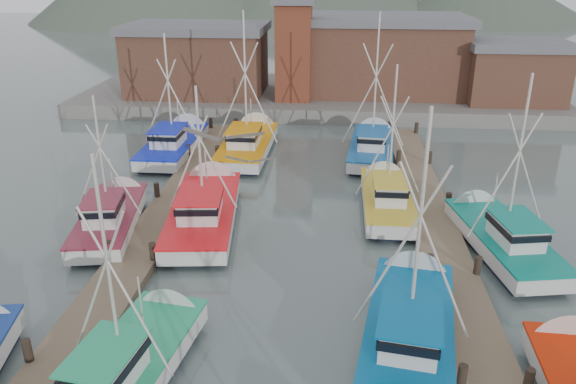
# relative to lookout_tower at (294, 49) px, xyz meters

# --- Properties ---
(ground) EXTENTS (260.00, 260.00, 0.00)m
(ground) POSITION_rel_lookout_tower_xyz_m (2.00, -33.00, -5.55)
(ground) COLOR #4F5F5D
(ground) RESTS_ON ground
(dock_left) EXTENTS (2.30, 46.00, 1.50)m
(dock_left) POSITION_rel_lookout_tower_xyz_m (-5.00, -28.96, -5.34)
(dock_left) COLOR brown
(dock_left) RESTS_ON ground
(dock_right) EXTENTS (2.30, 46.00, 1.50)m
(dock_right) POSITION_rel_lookout_tower_xyz_m (9.00, -28.96, -5.34)
(dock_right) COLOR brown
(dock_right) RESTS_ON ground
(quay) EXTENTS (44.00, 16.00, 1.20)m
(quay) POSITION_rel_lookout_tower_xyz_m (2.00, 4.00, -4.95)
(quay) COLOR slate
(quay) RESTS_ON ground
(shed_left) EXTENTS (12.72, 8.48, 6.20)m
(shed_left) POSITION_rel_lookout_tower_xyz_m (-9.00, 2.00, -1.21)
(shed_left) COLOR brown
(shed_left) RESTS_ON quay
(shed_center) EXTENTS (14.84, 9.54, 6.90)m
(shed_center) POSITION_rel_lookout_tower_xyz_m (8.00, 4.00, -0.86)
(shed_center) COLOR brown
(shed_center) RESTS_ON quay
(shed_right) EXTENTS (8.48, 6.36, 5.20)m
(shed_right) POSITION_rel_lookout_tower_xyz_m (19.00, 1.00, -1.71)
(shed_right) COLOR brown
(shed_right) RESTS_ON quay
(lookout_tower) EXTENTS (3.60, 3.60, 8.50)m
(lookout_tower) POSITION_rel_lookout_tower_xyz_m (0.00, 0.00, 0.00)
(lookout_tower) COLOR brown
(lookout_tower) RESTS_ON quay
(distant_hills) EXTENTS (175.00, 140.00, 42.00)m
(distant_hills) POSITION_rel_lookout_tower_xyz_m (-10.76, 89.59, -5.55)
(distant_hills) COLOR #485446
(distant_hills) RESTS_ON ground
(boat_4) EXTENTS (3.65, 8.52, 8.63)m
(boat_4) POSITION_rel_lookout_tower_xyz_m (-2.37, -35.19, -4.87)
(boat_4) COLOR black
(boat_4) RESTS_ON ground
(boat_5) EXTENTS (4.32, 9.74, 9.60)m
(boat_5) POSITION_rel_lookout_tower_xyz_m (6.71, -32.33, -4.87)
(boat_5) COLOR black
(boat_5) RESTS_ON ground
(boat_8) EXTENTS (4.19, 10.33, 8.19)m
(boat_8) POSITION_rel_lookout_tower_xyz_m (-2.79, -22.99, -4.87)
(boat_8) COLOR black
(boat_8) RESTS_ON ground
(boat_9) EXTENTS (3.44, 8.37, 8.64)m
(boat_9) POSITION_rel_lookout_tower_xyz_m (6.75, -20.60, -4.87)
(boat_9) COLOR black
(boat_9) RESTS_ON ground
(boat_10) EXTENTS (3.85, 8.57, 7.64)m
(boat_10) POSITION_rel_lookout_tower_xyz_m (-7.29, -24.32, -4.87)
(boat_10) COLOR black
(boat_10) RESTS_ON ground
(boat_11) EXTENTS (4.16, 8.92, 9.14)m
(boat_11) POSITION_rel_lookout_tower_xyz_m (11.64, -24.87, -4.87)
(boat_11) COLOR black
(boat_11) RESTS_ON ground
(boat_12) EXTENTS (4.27, 9.97, 10.65)m
(boat_12) POSITION_rel_lookout_tower_xyz_m (-2.25, -11.57, -4.86)
(boat_12) COLOR black
(boat_12) RESTS_ON ground
(boat_13) EXTENTS (4.15, 9.42, 10.51)m
(boat_13) POSITION_rel_lookout_tower_xyz_m (6.43, -11.50, -4.86)
(boat_13) COLOR black
(boat_13) RESTS_ON ground
(boat_14) EXTENTS (3.82, 9.61, 9.16)m
(boat_14) POSITION_rel_lookout_tower_xyz_m (-7.41, -12.00, -4.87)
(boat_14) COLOR black
(boat_14) RESTS_ON ground
(gull_near) EXTENTS (1.55, 0.65, 0.24)m
(gull_near) POSITION_rel_lookout_tower_xyz_m (1.80, -39.41, 4.10)
(gull_near) COLOR gray
(gull_near) RESTS_ON ground
(gull_far) EXTENTS (1.54, 0.61, 0.24)m
(gull_far) POSITION_rel_lookout_tower_xyz_m (1.21, -32.84, 1.33)
(gull_far) COLOR gray
(gull_far) RESTS_ON ground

